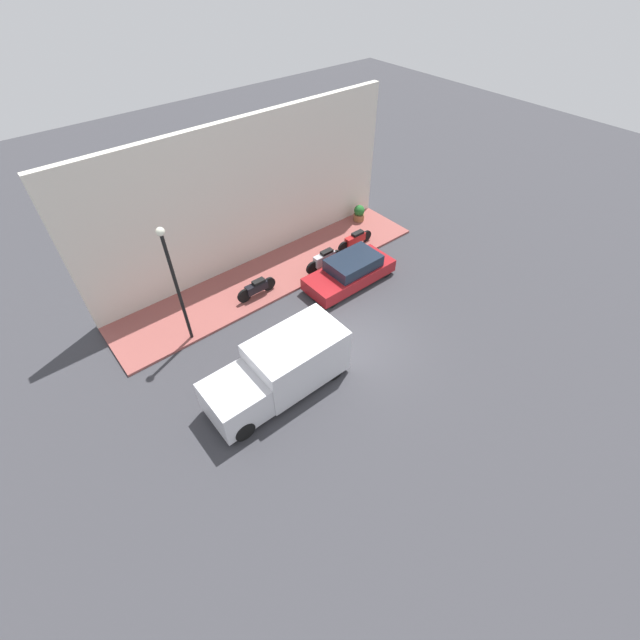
% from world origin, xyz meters
% --- Properties ---
extents(ground_plane, '(60.00, 60.00, 0.00)m').
position_xyz_m(ground_plane, '(0.00, 0.00, 0.00)').
color(ground_plane, '#38383D').
extents(sidewalk, '(2.96, 14.49, 0.10)m').
position_xyz_m(sidewalk, '(5.34, 0.00, 0.05)').
color(sidewalk, '#934C47').
rests_on(sidewalk, ground_plane).
extents(building_facade, '(0.30, 14.49, 6.28)m').
position_xyz_m(building_facade, '(6.97, 0.00, 3.14)').
color(building_facade, silver).
rests_on(building_facade, ground_plane).
extents(parked_car, '(1.65, 4.03, 1.22)m').
position_xyz_m(parked_car, '(2.85, -2.28, 0.59)').
color(parked_car, maroon).
rests_on(parked_car, ground_plane).
extents(delivery_van, '(1.87, 4.84, 1.94)m').
position_xyz_m(delivery_van, '(0.10, 3.41, 0.99)').
color(delivery_van, silver).
rests_on(delivery_van, ground_plane).
extents(motorcycle_black, '(0.30, 1.81, 0.74)m').
position_xyz_m(motorcycle_black, '(4.56, 1.39, 0.51)').
color(motorcycle_black, black).
rests_on(motorcycle_black, sidewalk).
extents(motorcycle_red, '(0.30, 2.06, 0.74)m').
position_xyz_m(motorcycle_red, '(4.61, -4.20, 0.51)').
color(motorcycle_red, '#B21E1E').
rests_on(motorcycle_red, sidewalk).
extents(scooter_silver, '(0.30, 1.99, 0.84)m').
position_xyz_m(scooter_silver, '(4.27, -2.01, 0.56)').
color(scooter_silver, '#B7B7BF').
rests_on(scooter_silver, sidewalk).
extents(streetlamp, '(0.28, 0.28, 4.76)m').
position_xyz_m(streetlamp, '(4.14, 4.64, 2.98)').
color(streetlamp, black).
rests_on(streetlamp, sidewalk).
extents(potted_plant, '(0.55, 0.55, 0.83)m').
position_xyz_m(potted_plant, '(6.23, -5.97, 0.51)').
color(potted_plant, brown).
rests_on(potted_plant, sidewalk).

